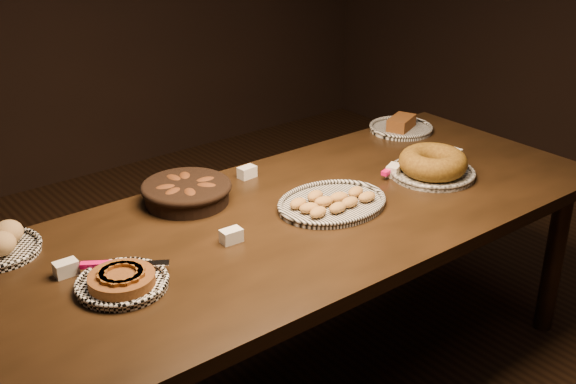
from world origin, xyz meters
TOP-DOWN VIEW (x-y plane):
  - ground at (0.00, 0.00)m, footprint 5.00×5.00m
  - buffet_table at (0.00, 0.00)m, footprint 2.40×1.00m
  - apple_tart_plate at (-0.73, -0.05)m, footprint 0.30×0.29m
  - madeleine_platter at (0.11, -0.03)m, footprint 0.42×0.34m
  - bundt_cake_plate at (0.61, -0.06)m, footprint 0.36×0.35m
  - croissant_basket at (-0.28, 0.33)m, footprint 0.40×0.40m
  - loaf_plate at (0.90, 0.38)m, footprint 0.29×0.29m
  - tent_cards at (0.04, 0.10)m, footprint 1.71×0.45m

SIDE VIEW (x-z plane):
  - ground at x=0.00m, z-range 0.00..0.00m
  - buffet_table at x=0.00m, z-range 0.30..1.05m
  - madeleine_platter at x=0.11m, z-range 0.74..0.79m
  - loaf_plate at x=0.90m, z-range 0.74..0.80m
  - apple_tart_plate at x=-0.73m, z-range 0.74..0.80m
  - tent_cards at x=0.04m, z-range 0.75..0.79m
  - bundt_cake_plate at x=0.61m, z-range 0.74..0.85m
  - croissant_basket at x=-0.28m, z-range 0.76..0.84m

